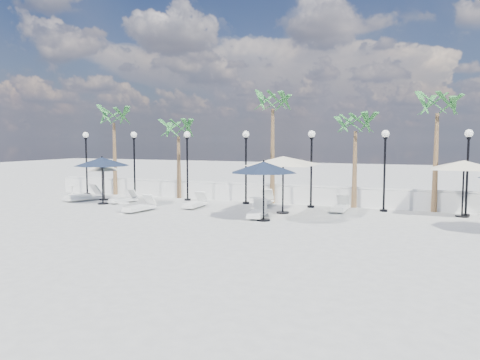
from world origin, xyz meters
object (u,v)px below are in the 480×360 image
at_px(lounger_2, 139,207).
at_px(lounger_6, 257,212).
at_px(lounger_3, 195,203).
at_px(lounger_5, 341,207).
at_px(parasol_navy_left, 102,162).
at_px(parasol_cream_sq_a, 283,157).
at_px(parasol_cream_small, 103,167).
at_px(lounger_0, 83,196).
at_px(lounger_4, 264,201).
at_px(parasol_cream_sq_b, 464,161).
at_px(parasol_navy_mid, 264,167).
at_px(lounger_1, 124,199).

relative_size(lounger_2, lounger_6, 0.97).
relative_size(lounger_3, lounger_5, 1.01).
xyz_separation_m(lounger_2, parasol_navy_left, (-3.28, 1.45, 1.99)).
height_order(parasol_cream_sq_a, parasol_cream_small, parasol_cream_sq_a).
height_order(lounger_6, parasol_cream_sq_a, parasol_cream_sq_a).
height_order(lounger_0, parasol_cream_small, parasol_cream_small).
bearing_deg(parasol_cream_small, lounger_0, -137.99).
relative_size(lounger_0, parasol_cream_sq_a, 0.38).
height_order(lounger_4, parasol_cream_sq_a, parasol_cream_sq_a).
distance_m(lounger_6, parasol_cream_small, 10.46).
bearing_deg(lounger_2, parasol_navy_left, 163.54).
relative_size(lounger_4, parasol_cream_small, 0.89).
bearing_deg(lounger_6, lounger_3, 148.61).
bearing_deg(parasol_cream_sq_b, parasol_navy_left, -171.08).
bearing_deg(parasol_navy_mid, parasol_cream_sq_b, 28.64).
bearing_deg(lounger_1, lounger_3, 12.35).
xyz_separation_m(lounger_0, lounger_5, (13.94, 1.53, -0.03)).
height_order(lounger_4, lounger_5, lounger_4).
xyz_separation_m(lounger_1, lounger_2, (2.54, -2.22, 0.02)).
xyz_separation_m(lounger_1, parasol_cream_sq_a, (8.91, -0.08, 2.40)).
bearing_deg(lounger_3, lounger_1, 176.77).
xyz_separation_m(lounger_6, parasol_cream_sq_b, (8.24, 3.63, 2.23)).
bearing_deg(lounger_1, parasol_cream_sq_b, 20.69).
xyz_separation_m(lounger_5, parasol_cream_sq_b, (5.21, 0.51, 2.24)).
relative_size(lounger_1, parasol_cream_small, 0.81).
distance_m(lounger_2, lounger_6, 5.75).
bearing_deg(lounger_1, lounger_4, 29.11).
bearing_deg(parasol_cream_small, parasol_cream_sq_a, -3.96).
relative_size(lounger_0, lounger_3, 1.20).
relative_size(lounger_4, lounger_5, 1.06).
relative_size(lounger_4, lounger_6, 0.99).
relative_size(lounger_6, parasol_cream_sq_b, 0.37).
distance_m(lounger_1, lounger_3, 4.38).
bearing_deg(lounger_2, parasol_navy_mid, 6.76).
xyz_separation_m(lounger_3, parasol_cream_sq_a, (4.53, 0.04, 2.38)).
height_order(lounger_1, lounger_3, lounger_3).
bearing_deg(lounger_5, parasol_cream_sq_a, -147.62).
xyz_separation_m(lounger_6, parasol_cream_sq_a, (0.65, 1.61, 2.38)).
relative_size(lounger_4, parasol_navy_mid, 0.68).
height_order(lounger_0, parasol_navy_mid, parasol_navy_mid).
bearing_deg(parasol_cream_small, lounger_6, -13.15).
bearing_deg(lounger_3, lounger_6, -23.57).
bearing_deg(lounger_3, lounger_4, 34.40).
bearing_deg(parasol_cream_small, lounger_3, -7.24).
xyz_separation_m(lounger_3, parasol_cream_sq_b, (12.12, 2.07, 2.24)).
distance_m(lounger_3, lounger_6, 4.18).
relative_size(lounger_3, parasol_cream_sq_a, 0.32).
height_order(lounger_0, lounger_2, lounger_0).
xyz_separation_m(lounger_5, parasol_navy_left, (-12.03, -2.19, 2.00)).
xyz_separation_m(lounger_0, parasol_navy_left, (1.90, -0.66, 1.96)).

